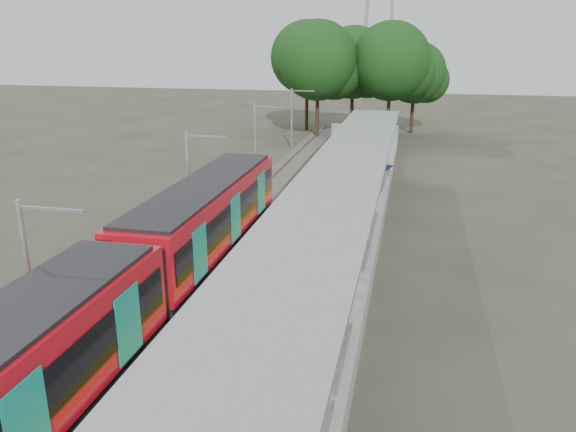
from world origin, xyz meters
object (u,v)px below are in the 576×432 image
Objects in this scene: bench_far at (385,166)px; info_pillar_far at (337,222)px; litter_bin at (343,278)px; train at (130,282)px; bench_mid at (328,315)px.

bench_far is 13.21m from info_pillar_far.
litter_bin is at bearing -66.07° from info_pillar_far.
train is 10.00m from info_pillar_far.
info_pillar_far reaches higher than bench_far.
train reaches higher than bench_mid.
bench_far is 18.29m from litter_bin.
train is 17.22× the size of bench_far.
train reaches higher than info_pillar_far.
info_pillar_far reaches higher than bench_mid.
info_pillar_far is 1.98× the size of litter_bin.
bench_far is at bearing 88.33° from litter_bin.
bench_mid is 8.12m from info_pillar_far.
train is 14.62× the size of info_pillar_far.
bench_mid is at bearing -79.62° from bench_far.
bench_mid is at bearing -91.78° from litter_bin.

